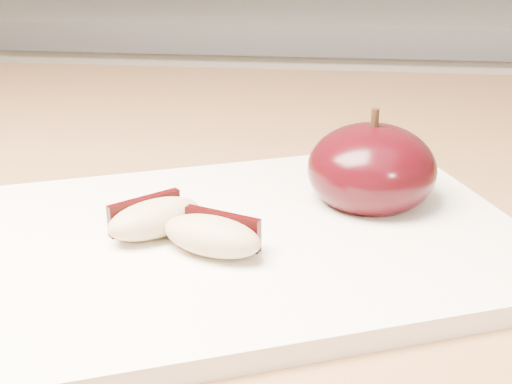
# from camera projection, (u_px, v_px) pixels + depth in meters

# --- Properties ---
(back_cabinet) EXTENTS (2.40, 0.62, 0.94)m
(back_cabinet) POSITION_uv_depth(u_px,v_px,m) (337.00, 245.00, 1.37)
(back_cabinet) COLOR silver
(back_cabinet) RESTS_ON ground
(cutting_board) EXTENTS (0.38, 0.33, 0.01)m
(cutting_board) POSITION_uv_depth(u_px,v_px,m) (256.00, 240.00, 0.43)
(cutting_board) COLOR white
(cutting_board) RESTS_ON island_counter
(apple_half) EXTENTS (0.09, 0.09, 0.07)m
(apple_half) POSITION_uv_depth(u_px,v_px,m) (372.00, 169.00, 0.46)
(apple_half) COLOR black
(apple_half) RESTS_ON cutting_board
(apple_wedge_a) EXTENTS (0.06, 0.06, 0.02)m
(apple_wedge_a) POSITION_uv_depth(u_px,v_px,m) (154.00, 218.00, 0.42)
(apple_wedge_a) COLOR tan
(apple_wedge_a) RESTS_ON cutting_board
(apple_wedge_b) EXTENTS (0.07, 0.05, 0.02)m
(apple_wedge_b) POSITION_uv_depth(u_px,v_px,m) (213.00, 235.00, 0.40)
(apple_wedge_b) COLOR tan
(apple_wedge_b) RESTS_ON cutting_board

